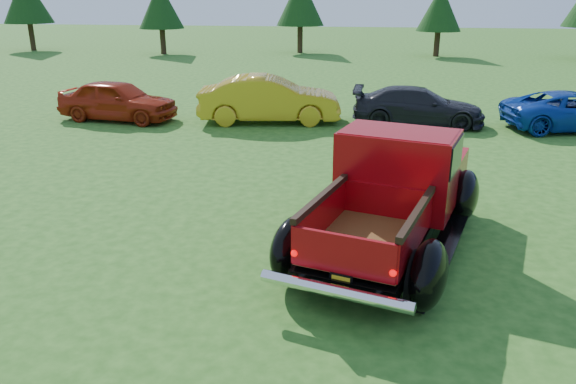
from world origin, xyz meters
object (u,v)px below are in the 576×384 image
(show_car_yellow, at_px, (269,99))
(pickup_truck, at_px, (396,190))
(tree_west, at_px, (160,5))
(show_car_red, at_px, (118,100))
(show_car_blue, at_px, (574,111))
(tree_mid_right, at_px, (440,8))
(tree_mid_left, at_px, (300,1))
(show_car_grey, at_px, (418,106))

(show_car_yellow, bearing_deg, pickup_truck, -165.33)
(tree_west, height_order, show_car_red, tree_west)
(show_car_yellow, distance_m, show_car_blue, 9.44)
(tree_mid_right, height_order, show_car_blue, tree_mid_right)
(tree_mid_left, height_order, pickup_truck, tree_mid_left)
(tree_mid_left, distance_m, show_car_yellow, 21.60)
(show_car_red, relative_size, show_car_blue, 0.92)
(pickup_truck, height_order, show_car_yellow, pickup_truck)
(tree_mid_right, bearing_deg, tree_west, -176.82)
(tree_mid_right, xyz_separation_m, pickup_truck, (-3.85, -29.13, -2.06))
(show_car_red, height_order, show_car_blue, show_car_red)
(tree_mid_right, height_order, show_car_yellow, tree_mid_right)
(tree_mid_left, bearing_deg, pickup_truck, -80.30)
(show_car_grey, bearing_deg, show_car_red, 96.65)
(tree_west, relative_size, show_car_grey, 1.12)
(tree_west, bearing_deg, show_car_red, -74.45)
(pickup_truck, distance_m, show_car_yellow, 9.48)
(pickup_truck, bearing_deg, show_car_yellow, 129.31)
(show_car_blue, bearing_deg, tree_west, 34.89)
(tree_mid_right, distance_m, show_car_red, 24.34)
(show_car_blue, bearing_deg, show_car_yellow, 80.19)
(show_car_red, height_order, show_car_grey, show_car_red)
(tree_west, distance_m, show_car_red, 20.66)
(tree_west, distance_m, show_car_blue, 27.76)
(tree_mid_left, height_order, show_car_grey, tree_mid_left)
(tree_west, height_order, tree_mid_right, tree_west)
(tree_mid_left, height_order, tree_mid_right, tree_mid_left)
(pickup_truck, xyz_separation_m, show_car_grey, (1.10, 9.00, -0.32))
(show_car_yellow, bearing_deg, show_car_grey, -94.89)
(tree_west, xyz_separation_m, show_car_blue, (19.94, -19.14, -2.52))
(tree_west, distance_m, tree_mid_right, 18.03)
(pickup_truck, xyz_separation_m, show_car_yellow, (-3.65, 8.75, -0.17))
(tree_mid_left, xyz_separation_m, pickup_truck, (5.15, -30.13, -2.47))
(show_car_grey, bearing_deg, show_car_yellow, 96.02)
(tree_mid_right, xyz_separation_m, show_car_red, (-12.50, -20.76, -2.31))
(pickup_truck, relative_size, show_car_yellow, 1.22)
(tree_mid_left, relative_size, show_car_grey, 1.22)
(show_car_blue, bearing_deg, show_car_red, 81.18)
(tree_mid_left, bearing_deg, show_car_blue, -62.65)
(pickup_truck, bearing_deg, tree_mid_right, 99.14)
(show_car_red, relative_size, show_car_yellow, 0.86)
(pickup_truck, bearing_deg, show_car_red, 152.60)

